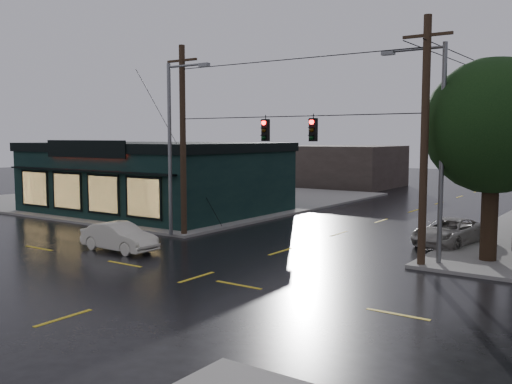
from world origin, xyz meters
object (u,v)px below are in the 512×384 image
Objects in this scene: utility_pole_nw at (184,236)px; sedan_cream at (119,237)px; corner_tree at (493,127)px; suv_silver at (449,232)px; utility_pole_ne at (421,268)px.

utility_pole_nw is 4.76m from sedan_cream.
suv_silver is at bearing 128.86° from corner_tree.
utility_pole_nw is at bearing 3.05° from sedan_cream.
utility_pole_ne is 13.67m from sedan_cream.
suv_silver is (-0.50, 5.59, 0.67)m from utility_pole_ne.
utility_pole_ne is 2.51× the size of sedan_cream.
corner_tree reaches higher than utility_pole_nw.
utility_pole_ne reaches higher than suv_silver.
suv_silver is at bearing 95.11° from utility_pole_ne.
corner_tree is at bearing 9.12° from utility_pole_nw.
utility_pole_nw is at bearing -170.88° from corner_tree.
utility_pole_nw is at bearing -146.84° from suv_silver.
utility_pole_ne is (-2.05, -2.42, -5.77)m from corner_tree.
utility_pole_nw and utility_pole_ne have the same top height.
corner_tree is 6.53m from suv_silver.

